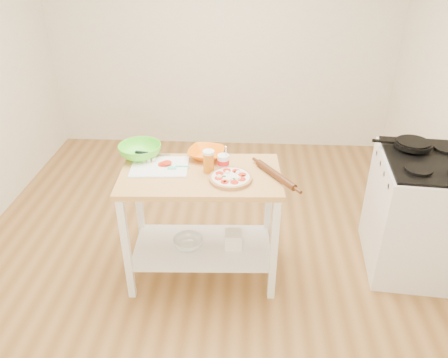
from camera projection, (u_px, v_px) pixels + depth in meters
The scene contains 15 objects.
room_shell at pixel (200, 103), 2.94m from camera, with size 4.04×4.54×2.74m.
prep_island at pixel (201, 204), 3.15m from camera, with size 1.14×0.66×0.90m.
gas_stove at pixel (419, 214), 3.35m from camera, with size 0.73×0.84×1.11m.
skillet at pixel (412, 144), 3.26m from camera, with size 0.43×0.27×0.03m.
pizza at pixel (231, 178), 2.94m from camera, with size 0.29×0.29×0.05m.
cutting_board at pixel (159, 166), 3.10m from camera, with size 0.42×0.32×0.04m.
spatula at pixel (178, 167), 3.07m from camera, with size 0.15×0.05×0.01m.
knife at pixel (148, 153), 3.26m from camera, with size 0.27×0.05×0.01m.
orange_bowl at pixel (206, 153), 3.22m from camera, with size 0.26×0.26×0.06m, color orange.
green_bowl at pixel (140, 151), 3.22m from camera, with size 0.31×0.31×0.10m, color #56DF2D.
beer_pint at pixel (209, 161), 3.01m from camera, with size 0.08×0.08×0.16m.
yogurt_tub at pixel (223, 162), 3.07m from camera, with size 0.09×0.09×0.18m.
rolling_pin at pixel (276, 175), 2.96m from camera, with size 0.05×0.05×0.41m, color #4E2811.
shelf_glass_bowl at pixel (188, 243), 3.33m from camera, with size 0.23×0.23×0.07m, color silver.
shelf_bin at pixel (233, 239), 3.31m from camera, with size 0.13×0.13×0.13m, color white.
Camera 1 is at (0.32, -2.79, 2.38)m, focal length 35.00 mm.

